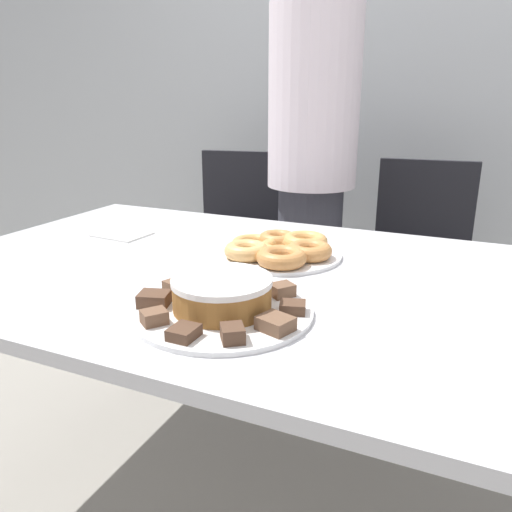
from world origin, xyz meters
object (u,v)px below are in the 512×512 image
(office_chair_right, at_px, (417,279))
(frosted_cake, at_px, (222,293))
(plate_donuts, at_px, (281,254))
(plate_cake, at_px, (222,311))
(napkin, at_px, (122,234))
(office_chair_left, at_px, (234,254))
(person_standing, at_px, (312,173))

(office_chair_right, xyz_separation_m, frosted_cake, (-0.25, -1.24, 0.35))
(office_chair_right, bearing_deg, plate_donuts, -113.20)
(plate_cake, bearing_deg, frosted_cake, 180.00)
(plate_cake, distance_m, napkin, 0.69)
(office_chair_left, distance_m, frosted_cake, 1.42)
(office_chair_right, relative_size, frosted_cake, 4.60)
(person_standing, height_order, office_chair_left, person_standing)
(office_chair_right, bearing_deg, office_chair_left, 175.41)
(office_chair_left, distance_m, office_chair_right, 0.85)
(frosted_cake, bearing_deg, office_chair_right, 78.58)
(office_chair_right, bearing_deg, napkin, -138.56)
(frosted_cake, bearing_deg, office_chair_left, 115.78)
(napkin, bearing_deg, plate_cake, -35.13)
(office_chair_right, relative_size, plate_cake, 2.52)
(plate_cake, bearing_deg, office_chair_left, 115.78)
(plate_donuts, relative_size, frosted_cake, 1.69)
(office_chair_left, relative_size, frosted_cake, 4.60)
(plate_donuts, relative_size, napkin, 2.05)
(plate_cake, bearing_deg, office_chair_right, 78.58)
(plate_cake, relative_size, plate_donuts, 1.08)
(plate_donuts, xyz_separation_m, frosted_cake, (0.03, -0.40, 0.04))
(office_chair_right, distance_m, plate_donuts, 0.94)
(plate_cake, xyz_separation_m, napkin, (-0.56, 0.39, -0.00))
(office_chair_right, xyz_separation_m, plate_donuts, (-0.28, -0.84, 0.31))
(frosted_cake, bearing_deg, plate_cake, 0.00)
(napkin, bearing_deg, frosted_cake, -35.13)
(person_standing, xyz_separation_m, office_chair_right, (0.42, 0.17, -0.44))
(person_standing, xyz_separation_m, office_chair_left, (-0.43, 0.17, -0.44))
(office_chair_left, bearing_deg, person_standing, -31.63)
(office_chair_right, distance_m, plate_cake, 1.30)
(office_chair_left, distance_m, plate_donuts, 1.06)
(person_standing, relative_size, office_chair_right, 1.82)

